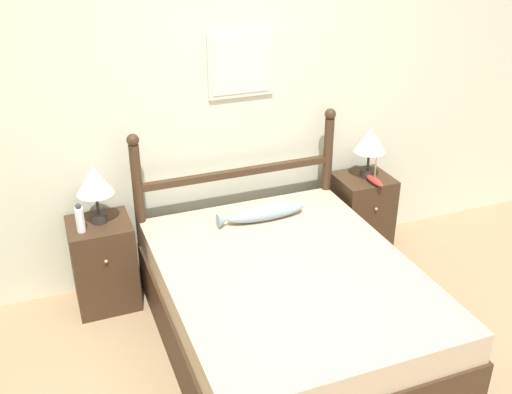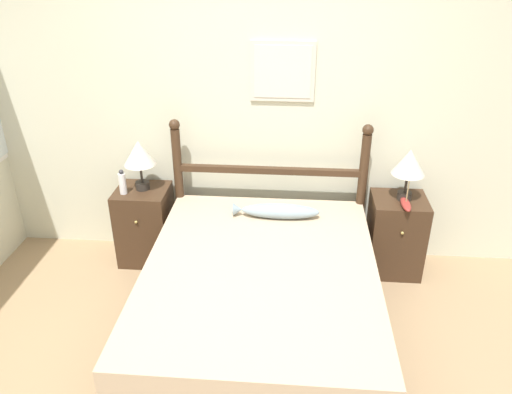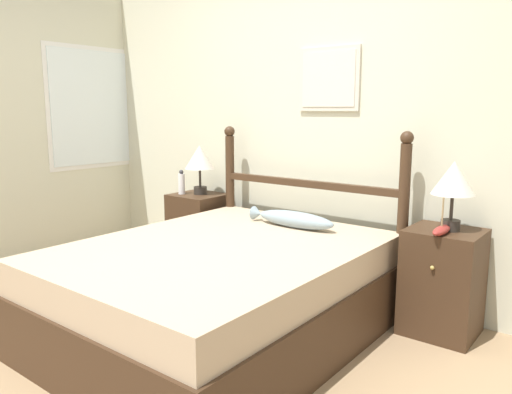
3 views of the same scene
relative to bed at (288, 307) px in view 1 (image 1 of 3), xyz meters
name	(u,v)px [view 1 (image 1 of 3)]	position (x,y,z in m)	size (l,w,h in m)	color
wall_back	(211,107)	(-0.13, 1.12, 1.00)	(6.40, 0.08, 2.55)	beige
bed	(288,307)	(0.00, 0.00, 0.00)	(1.53, 1.94, 0.57)	#3D2819
headboard	(238,191)	(0.00, 0.94, 0.39)	(1.54, 0.08, 1.22)	#3D2819
nightstand_left	(104,264)	(-1.02, 0.86, 0.04)	(0.42, 0.41, 0.65)	#3D2819
nightstand_right	(361,213)	(1.02, 0.86, 0.04)	(0.42, 0.41, 0.65)	#3D2819
table_lamp_left	(94,182)	(-1.01, 0.88, 0.66)	(0.25, 0.25, 0.41)	#2D2823
table_lamp_right	(370,142)	(1.05, 0.86, 0.66)	(0.25, 0.25, 0.41)	#2D2823
bottle	(80,219)	(-1.14, 0.79, 0.46)	(0.06, 0.06, 0.20)	white
model_boat	(374,180)	(1.04, 0.74, 0.39)	(0.07, 0.23, 0.21)	maroon
fish_pillow	(263,213)	(0.08, 0.64, 0.34)	(0.65, 0.14, 0.11)	#8499A3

